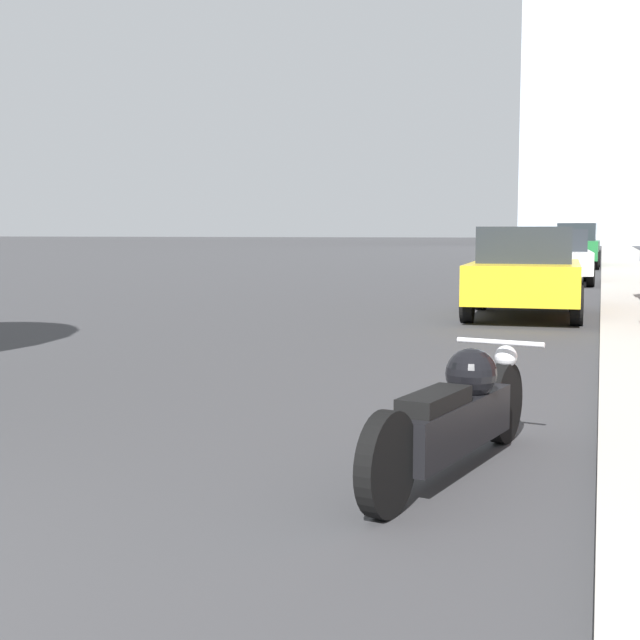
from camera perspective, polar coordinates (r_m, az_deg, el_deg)
sidewalk at (r=41.67m, az=19.29°, el=3.45°), size 2.51×240.00×0.15m
motorcycle at (r=5.60m, az=8.75°, el=-5.99°), size 0.80×2.44×0.75m
parked_car_yellow at (r=15.90m, az=13.00°, el=3.03°), size 2.04×4.08×1.57m
parked_car_white at (r=26.27m, az=15.01°, el=3.96°), size 2.05×4.39×1.54m
parked_car_green at (r=37.26m, az=16.11°, el=4.58°), size 1.86×4.21×1.80m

